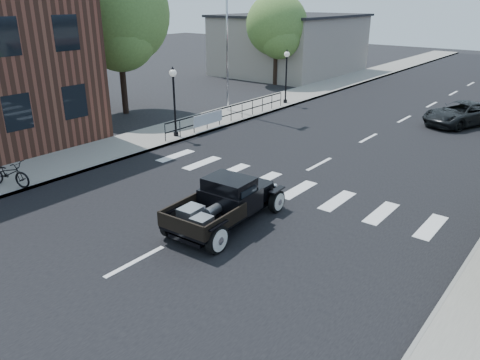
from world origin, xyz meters
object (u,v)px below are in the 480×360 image
Objects in this scene: flagpole at (227,11)px; hotrod_pickup at (226,202)px; second_car at (461,114)px; motorcycle at (9,173)px.

flagpole reaches higher than hotrod_pickup.
flagpole reaches higher than second_car.
flagpole is 16.08m from hotrod_pickup.
second_car reaches higher than motorcycle.
motorcycle is (-8.08, -2.72, -0.13)m from hotrod_pickup.
flagpole is at bearing 126.31° from hotrod_pickup.
hotrod_pickup is 2.40× the size of motorcycle.
second_car is at bearing 24.87° from flagpole.
motorcycle is (-10.48, -20.09, -0.00)m from second_car.
flagpole is 2.59× the size of hotrod_pickup.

